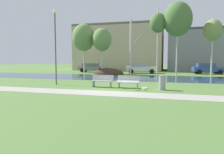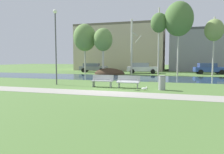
{
  "view_description": "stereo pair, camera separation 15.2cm",
  "coord_description": "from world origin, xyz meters",
  "px_view_note": "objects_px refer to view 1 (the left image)",
  "views": [
    {
      "loc": [
        3.83,
        -13.49,
        2.0
      ],
      "look_at": [
        -0.28,
        0.99,
        0.73
      ],
      "focal_mm": 33.39,
      "sensor_mm": 36.0,
      "label": 1
    },
    {
      "loc": [
        3.98,
        -13.44,
        2.0
      ],
      "look_at": [
        -0.28,
        0.99,
        0.73
      ],
      "focal_mm": 33.39,
      "sensor_mm": 36.0,
      "label": 2
    }
  ],
  "objects_px": {
    "bench_right": "(128,81)",
    "parked_van_nearest_grey": "(92,67)",
    "parked_sedan_second_white": "(141,68)",
    "trash_bin": "(162,82)",
    "parked_hatch_third_blue": "(207,68)",
    "seagull": "(145,89)",
    "streetlamp": "(55,35)",
    "bench_left": "(102,81)"
  },
  "relations": [
    {
      "from": "bench_right",
      "to": "trash_bin",
      "type": "distance_m",
      "value": 2.35
    },
    {
      "from": "bench_left",
      "to": "parked_sedan_second_white",
      "type": "distance_m",
      "value": 16.11
    },
    {
      "from": "parked_van_nearest_grey",
      "to": "parked_hatch_third_blue",
      "type": "height_order",
      "value": "parked_hatch_third_blue"
    },
    {
      "from": "trash_bin",
      "to": "streetlamp",
      "type": "relative_size",
      "value": 0.16
    },
    {
      "from": "parked_hatch_third_blue",
      "to": "trash_bin",
      "type": "bearing_deg",
      "value": -107.22
    },
    {
      "from": "trash_bin",
      "to": "bench_right",
      "type": "bearing_deg",
      "value": 171.85
    },
    {
      "from": "parked_van_nearest_grey",
      "to": "seagull",
      "type": "bearing_deg",
      "value": -59.29
    },
    {
      "from": "parked_van_nearest_grey",
      "to": "parked_sedan_second_white",
      "type": "xyz_separation_m",
      "value": [
        7.99,
        -0.85,
        0.04
      ]
    },
    {
      "from": "bench_left",
      "to": "parked_van_nearest_grey",
      "type": "height_order",
      "value": "parked_van_nearest_grey"
    },
    {
      "from": "bench_right",
      "to": "trash_bin",
      "type": "relative_size",
      "value": 1.7
    },
    {
      "from": "streetlamp",
      "to": "bench_right",
      "type": "bearing_deg",
      "value": -3.56
    },
    {
      "from": "parked_hatch_third_blue",
      "to": "streetlamp",
      "type": "bearing_deg",
      "value": -129.22
    },
    {
      "from": "streetlamp",
      "to": "parked_van_nearest_grey",
      "type": "height_order",
      "value": "streetlamp"
    },
    {
      "from": "bench_left",
      "to": "parked_hatch_third_blue",
      "type": "distance_m",
      "value": 19.65
    },
    {
      "from": "parked_van_nearest_grey",
      "to": "parked_sedan_second_white",
      "type": "bearing_deg",
      "value": -6.1
    },
    {
      "from": "bench_left",
      "to": "parked_van_nearest_grey",
      "type": "distance_m",
      "value": 18.51
    },
    {
      "from": "bench_left",
      "to": "parked_sedan_second_white",
      "type": "xyz_separation_m",
      "value": [
        0.57,
        16.1,
        0.32
      ]
    },
    {
      "from": "trash_bin",
      "to": "streetlamp",
      "type": "xyz_separation_m",
      "value": [
        -8.26,
        0.7,
        3.39
      ]
    },
    {
      "from": "trash_bin",
      "to": "parked_sedan_second_white",
      "type": "xyz_separation_m",
      "value": [
        -3.69,
        16.43,
        0.3
      ]
    },
    {
      "from": "bench_right",
      "to": "trash_bin",
      "type": "xyz_separation_m",
      "value": [
        2.32,
        -0.33,
        0.02
      ]
    },
    {
      "from": "parked_van_nearest_grey",
      "to": "parked_sedan_second_white",
      "type": "height_order",
      "value": "parked_sedan_second_white"
    },
    {
      "from": "trash_bin",
      "to": "seagull",
      "type": "relative_size",
      "value": 2.21
    },
    {
      "from": "trash_bin",
      "to": "parked_van_nearest_grey",
      "type": "distance_m",
      "value": 20.86
    },
    {
      "from": "bench_left",
      "to": "bench_right",
      "type": "height_order",
      "value": "same"
    },
    {
      "from": "streetlamp",
      "to": "bench_left",
      "type": "bearing_deg",
      "value": -5.27
    },
    {
      "from": "streetlamp",
      "to": "parked_hatch_third_blue",
      "type": "xyz_separation_m",
      "value": [
        13.66,
        16.74,
        -3.09
      ]
    },
    {
      "from": "seagull",
      "to": "parked_van_nearest_grey",
      "type": "bearing_deg",
      "value": 120.71
    },
    {
      "from": "bench_left",
      "to": "trash_bin",
      "type": "distance_m",
      "value": 4.27
    },
    {
      "from": "bench_right",
      "to": "parked_van_nearest_grey",
      "type": "xyz_separation_m",
      "value": [
        -9.36,
        16.95,
        0.28
      ]
    },
    {
      "from": "trash_bin",
      "to": "parked_hatch_third_blue",
      "type": "height_order",
      "value": "parked_hatch_third_blue"
    },
    {
      "from": "bench_left",
      "to": "parked_hatch_third_blue",
      "type": "xyz_separation_m",
      "value": [
        9.66,
        17.11,
        0.32
      ]
    },
    {
      "from": "bench_right",
      "to": "parked_van_nearest_grey",
      "type": "height_order",
      "value": "parked_van_nearest_grey"
    },
    {
      "from": "seagull",
      "to": "trash_bin",
      "type": "bearing_deg",
      "value": 29.5
    },
    {
      "from": "parked_hatch_third_blue",
      "to": "parked_sedan_second_white",
      "type": "bearing_deg",
      "value": -173.67
    },
    {
      "from": "seagull",
      "to": "parked_sedan_second_white",
      "type": "bearing_deg",
      "value": 98.79
    },
    {
      "from": "parked_sedan_second_white",
      "to": "streetlamp",
      "type": "bearing_deg",
      "value": -106.19
    },
    {
      "from": "parked_hatch_third_blue",
      "to": "bench_right",
      "type": "bearing_deg",
      "value": -114.31
    },
    {
      "from": "bench_left",
      "to": "parked_hatch_third_blue",
      "type": "relative_size",
      "value": 0.39
    },
    {
      "from": "trash_bin",
      "to": "parked_van_nearest_grey",
      "type": "bearing_deg",
      "value": 124.06
    },
    {
      "from": "trash_bin",
      "to": "parked_van_nearest_grey",
      "type": "xyz_separation_m",
      "value": [
        -11.68,
        17.28,
        0.26
      ]
    },
    {
      "from": "trash_bin",
      "to": "parked_hatch_third_blue",
      "type": "xyz_separation_m",
      "value": [
        5.4,
        17.44,
        0.3
      ]
    },
    {
      "from": "bench_left",
      "to": "parked_van_nearest_grey",
      "type": "bearing_deg",
      "value": 113.64
    }
  ]
}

